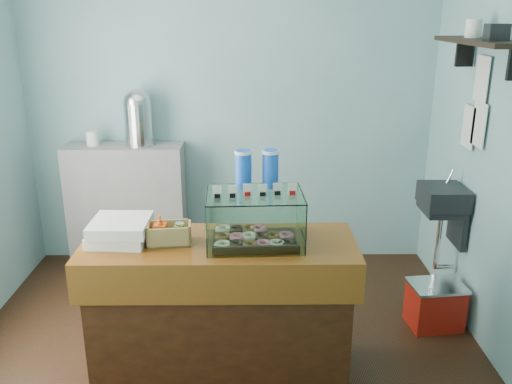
{
  "coord_description": "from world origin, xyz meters",
  "views": [
    {
      "loc": [
        0.19,
        -3.15,
        2.18
      ],
      "look_at": [
        0.22,
        -0.15,
        1.17
      ],
      "focal_mm": 38.0,
      "sensor_mm": 36.0,
      "label": 1
    }
  ],
  "objects_px": {
    "coffee_urn": "(138,116)",
    "red_cooler": "(435,305)",
    "counter": "(221,309)",
    "display_case": "(254,215)"
  },
  "relations": [
    {
      "from": "counter",
      "to": "display_case",
      "type": "relative_size",
      "value": 2.81
    },
    {
      "from": "counter",
      "to": "red_cooler",
      "type": "bearing_deg",
      "value": 19.54
    },
    {
      "from": "display_case",
      "to": "counter",
      "type": "bearing_deg",
      "value": -175.83
    },
    {
      "from": "counter",
      "to": "coffee_urn",
      "type": "distance_m",
      "value": 1.96
    },
    {
      "from": "counter",
      "to": "display_case",
      "type": "distance_m",
      "value": 0.64
    },
    {
      "from": "coffee_urn",
      "to": "counter",
      "type": "bearing_deg",
      "value": -64.42
    },
    {
      "from": "counter",
      "to": "coffee_urn",
      "type": "relative_size",
      "value": 3.36
    },
    {
      "from": "coffee_urn",
      "to": "red_cooler",
      "type": "xyz_separation_m",
      "value": [
        2.26,
        -1.04,
        -1.18
      ]
    },
    {
      "from": "counter",
      "to": "display_case",
      "type": "bearing_deg",
      "value": 6.7
    },
    {
      "from": "counter",
      "to": "display_case",
      "type": "height_order",
      "value": "display_case"
    }
  ]
}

